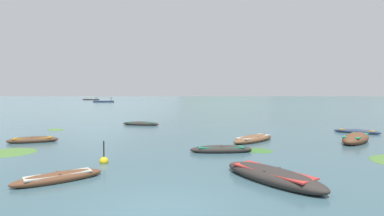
{
  "coord_description": "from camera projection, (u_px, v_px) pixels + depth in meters",
  "views": [
    {
      "loc": [
        0.96,
        -7.24,
        3.03
      ],
      "look_at": [
        0.74,
        42.43,
        0.81
      ],
      "focal_mm": 26.1,
      "sensor_mm": 36.0,
      "label": 1
    }
  ],
  "objects": [
    {
      "name": "weed_patch_0",
      "position": [
        258.0,
        151.0,
        15.36
      ],
      "size": [
        2.32,
        2.18,
        0.14
      ],
      "primitive_type": "ellipsoid",
      "rotation": [
        0.0,
        0.0,
        2.6
      ],
      "color": "#38662D",
      "rests_on": "ground"
    },
    {
      "name": "weed_patch_3",
      "position": [
        57.0,
        130.0,
        24.68
      ],
      "size": [
        2.1,
        2.0,
        0.14
      ],
      "primitive_type": "ellipsoid",
      "rotation": [
        0.0,
        0.0,
        0.94
      ],
      "color": "#477033",
      "rests_on": "ground"
    },
    {
      "name": "rowboat_0",
      "position": [
        357.0,
        139.0,
        18.11
      ],
      "size": [
        3.79,
        4.03,
        0.74
      ],
      "color": "brown",
      "rests_on": "ground"
    },
    {
      "name": "ground_plane",
      "position": [
        193.0,
        96.0,
        1505.85
      ],
      "size": [
        6000.0,
        6000.0,
        0.0
      ],
      "primitive_type": "plane",
      "color": "#385660"
    },
    {
      "name": "weed_patch_2",
      "position": [
        11.0,
        152.0,
        14.85
      ],
      "size": [
        3.38,
        3.22,
        0.14
      ],
      "primitive_type": "ellipsoid",
      "rotation": [
        0.0,
        0.0,
        1.29
      ],
      "color": "#477033",
      "rests_on": "ground"
    },
    {
      "name": "ferry_0",
      "position": [
        92.0,
        99.0,
        187.46
      ],
      "size": [
        10.85,
        5.29,
        2.54
      ],
      "color": "#2D2826",
      "rests_on": "ground"
    },
    {
      "name": "ferry_1",
      "position": [
        105.0,
        101.0,
        123.94
      ],
      "size": [
        8.72,
        3.57,
        2.54
      ],
      "color": "navy",
      "rests_on": "ground"
    },
    {
      "name": "rowboat_8",
      "position": [
        273.0,
        176.0,
        9.84
      ],
      "size": [
        3.46,
        4.14,
        0.62
      ],
      "color": "#2D2826",
      "rests_on": "ground"
    },
    {
      "name": "rowboat_3",
      "position": [
        34.0,
        140.0,
        18.13
      ],
      "size": [
        3.16,
        1.88,
        0.47
      ],
      "color": "#4C3323",
      "rests_on": "ground"
    },
    {
      "name": "mountain_1",
      "position": [
        96.0,
        68.0,
        1863.66
      ],
      "size": [
        1618.02,
        1618.02,
        377.81
      ],
      "primitive_type": "cone",
      "color": "slate",
      "rests_on": "ground"
    },
    {
      "name": "mooring_buoy",
      "position": [
        105.0,
        161.0,
        12.55
      ],
      "size": [
        0.39,
        0.39,
        1.11
      ],
      "color": "yellow",
      "rests_on": "ground"
    },
    {
      "name": "rowboat_5",
      "position": [
        60.0,
        177.0,
        9.88
      ],
      "size": [
        2.89,
        2.43,
        0.41
      ],
      "color": "brown",
      "rests_on": "ground"
    },
    {
      "name": "rowboat_7",
      "position": [
        358.0,
        132.0,
        22.47
      ],
      "size": [
        3.21,
        2.58,
        0.38
      ],
      "color": "navy",
      "rests_on": "ground"
    },
    {
      "name": "rowboat_4",
      "position": [
        142.0,
        124.0,
        28.67
      ],
      "size": [
        4.08,
        1.95,
        0.46
      ],
      "color": "#2D2826",
      "rests_on": "ground"
    },
    {
      "name": "rowboat_6",
      "position": [
        255.0,
        139.0,
        18.43
      ],
      "size": [
        3.72,
        3.7,
        0.52
      ],
      "color": "brown",
      "rests_on": "ground"
    },
    {
      "name": "mountain_3",
      "position": [
        300.0,
        77.0,
        1689.27
      ],
      "size": [
        910.01,
        910.01,
        227.65
      ],
      "primitive_type": "cone",
      "color": "#4C5B56",
      "rests_on": "ground"
    },
    {
      "name": "mountain_2",
      "position": [
        225.0,
        76.0,
        1783.64
      ],
      "size": [
        1020.91,
        1020.91,
        261.07
      ],
      "primitive_type": "cone",
      "color": "#56665B",
      "rests_on": "ground"
    },
    {
      "name": "rowboat_2",
      "position": [
        222.0,
        149.0,
        14.91
      ],
      "size": [
        3.39,
        1.03,
        0.47
      ],
      "color": "#2D2826",
      "rests_on": "ground"
    }
  ]
}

